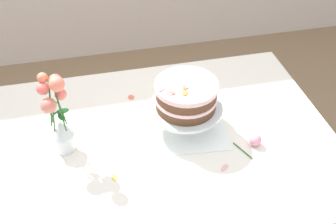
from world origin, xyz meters
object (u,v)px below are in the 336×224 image
Objects in this scene: dining_table at (157,160)px; fallen_rose at (255,140)px; flower_vase at (58,118)px; cake_stand at (186,110)px; layer_cake at (186,95)px.

fallen_rose reaches higher than dining_table.
dining_table is at bearing 166.46° from fallen_rose.
dining_table is 13.51× the size of fallen_rose.
fallen_rose is at bearing -10.58° from flower_vase.
dining_table is 4.00× the size of flower_vase.
flower_vase reaches higher than fallen_rose.
dining_table is 0.23m from cake_stand.
flower_vase is at bearing 172.61° from dining_table.
dining_table is 5.79× the size of layer_cake.
layer_cake reaches higher than fallen_rose.
layer_cake is 0.31m from fallen_rose.
layer_cake is 0.69× the size of flower_vase.
layer_cake is at bearing 29.72° from dining_table.
dining_table is at bearing -150.27° from cake_stand.
flower_vase is (-0.48, -0.03, 0.08)m from cake_stand.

